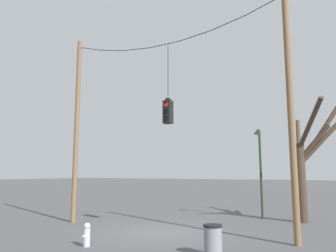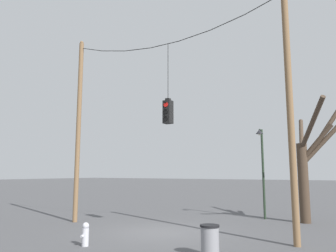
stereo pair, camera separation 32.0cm
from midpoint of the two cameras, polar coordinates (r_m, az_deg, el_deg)
name	(u,v)px [view 1 (the left image)]	position (r m, az deg, el deg)	size (l,w,h in m)	color
ground_plane	(163,232)	(13.77, -1.64, -18.01)	(200.00, 200.00, 0.00)	#4C4C4F
utility_pole_left	(77,128)	(17.01, -16.16, -0.32)	(0.23, 0.23, 9.18)	brown
utility_pole_right	(291,108)	(12.03, 19.86, 2.96)	(0.23, 0.23, 9.18)	brown
span_wire	(164,38)	(14.84, -1.30, 15.06)	(10.19, 0.03, 0.91)	black
traffic_light_near_right_pole	(168,111)	(13.79, -0.67, 2.58)	(0.34, 0.58, 3.49)	black
street_lamp	(260,158)	(17.90, 15.16, -5.40)	(0.38, 0.67, 4.65)	#233323
bare_tree	(306,161)	(17.38, 22.48, -5.72)	(2.75, 4.43, 5.68)	#423326
fire_hydrant	(87,234)	(11.51, -14.79, -17.80)	(0.22, 0.30, 0.75)	silver
trash_bin	(213,240)	(9.96, 6.87, -19.18)	(0.56, 0.56, 0.89)	gray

